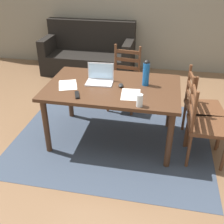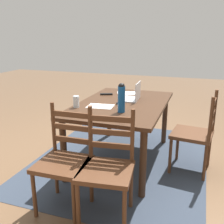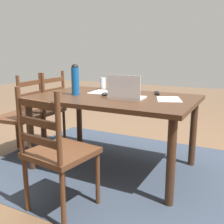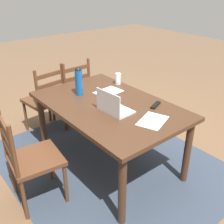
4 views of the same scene
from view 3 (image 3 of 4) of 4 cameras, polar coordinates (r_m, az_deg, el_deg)
The scene contains 13 objects.
ground_plane at distance 2.85m, azimuth 0.27°, elevation -11.68°, with size 14.00×14.00×0.00m, color brown.
area_rug at distance 2.84m, azimuth 0.27°, elevation -11.63°, with size 2.53×2.08×0.01m, color #333D4C.
dining_table at distance 2.64m, azimuth 0.29°, elevation 1.56°, with size 1.60×1.02×0.75m.
chair_far_head at distance 1.99m, azimuth -11.72°, elevation -8.60°, with size 0.49×0.49×0.95m.
chair_right_near at distance 3.46m, azimuth -14.31°, elevation 0.43°, with size 0.45×0.45×0.95m.
chair_right_far at distance 3.18m, azimuth -19.14°, elevation -0.95°, with size 0.49×0.49×0.95m.
laptop at distance 2.46m, azimuth 3.01°, elevation 4.13°, with size 0.33×0.24×0.23m.
water_bottle at distance 2.71m, azimuth -7.95°, elevation 7.07°, with size 0.08×0.08×0.31m.
drinking_glass at distance 3.17m, azimuth -2.00°, elevation 6.23°, with size 0.07×0.07×0.13m, color silver.
computer_mouse at distance 2.67m, azimuth -1.57°, elevation 3.93°, with size 0.06×0.10×0.03m, color black.
tv_remote at distance 2.80m, azimuth 9.67°, elevation 4.02°, with size 0.04×0.17×0.02m, color black.
paper_stack_left at distance 2.91m, azimuth -2.26°, elevation 4.35°, with size 0.21×0.30×0.00m, color white.
paper_stack_right at distance 2.51m, azimuth 12.16°, elevation 2.72°, with size 0.21×0.30×0.00m, color white.
Camera 3 is at (-1.19, 2.30, 1.18)m, focal length 42.33 mm.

